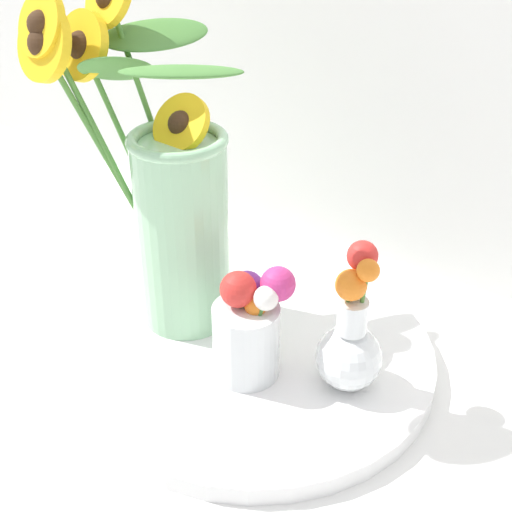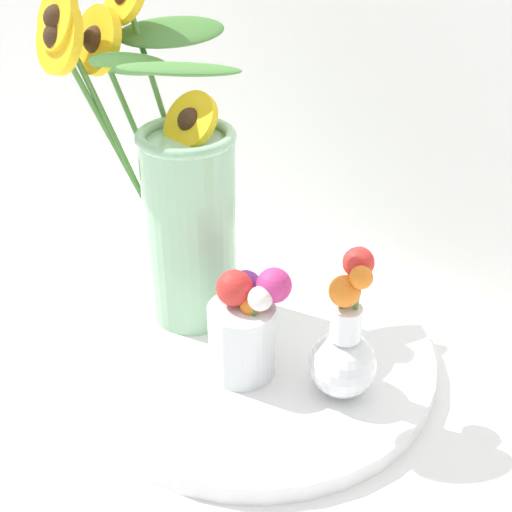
# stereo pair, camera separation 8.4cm
# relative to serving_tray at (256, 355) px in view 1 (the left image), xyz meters

# --- Properties ---
(ground_plane) EXTENTS (6.00, 6.00, 0.00)m
(ground_plane) POSITION_rel_serving_tray_xyz_m (0.03, -0.04, -0.01)
(ground_plane) COLOR white
(serving_tray) EXTENTS (0.46, 0.46, 0.02)m
(serving_tray) POSITION_rel_serving_tray_xyz_m (0.00, 0.00, 0.00)
(serving_tray) COLOR white
(serving_tray) RESTS_ON ground_plane
(mason_jar_sunflowers) EXTENTS (0.31, 0.25, 0.45)m
(mason_jar_sunflowers) POSITION_rel_serving_tray_xyz_m (-0.13, -0.00, 0.18)
(mason_jar_sunflowers) COLOR #99CC9E
(mason_jar_sunflowers) RESTS_ON serving_tray
(vase_small_center) EXTENTS (0.09, 0.09, 0.14)m
(vase_small_center) POSITION_rel_serving_tray_xyz_m (0.02, -0.04, 0.08)
(vase_small_center) COLOR white
(vase_small_center) RESTS_ON serving_tray
(vase_bulb_right) EXTENTS (0.08, 0.08, 0.18)m
(vase_bulb_right) POSITION_rel_serving_tray_xyz_m (0.13, 0.01, 0.08)
(vase_bulb_right) COLOR white
(vase_bulb_right) RESTS_ON serving_tray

